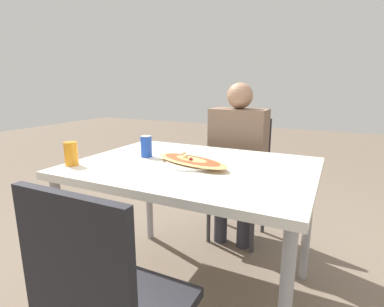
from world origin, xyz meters
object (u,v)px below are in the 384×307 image
at_px(dining_table, 193,177).
at_px(chair_far_seated, 241,171).
at_px(person_seated, 237,152).
at_px(drink_glass, 71,154).
at_px(soda_can, 146,146).
at_px(pizza_main, 191,161).
at_px(chair_near_camera, 108,307).

bearing_deg(dining_table, chair_far_seated, 87.52).
distance_m(person_seated, drink_glass, 1.16).
distance_m(dining_table, soda_can, 0.35).
distance_m(person_seated, soda_can, 0.75).
relative_size(chair_far_seated, pizza_main, 1.88).
bearing_deg(drink_glass, chair_near_camera, -36.81).
height_order(chair_near_camera, person_seated, person_seated).
bearing_deg(chair_far_seated, person_seated, 90.00).
height_order(dining_table, drink_glass, drink_glass).
height_order(person_seated, drink_glass, person_seated).
distance_m(chair_far_seated, chair_near_camera, 1.60).
bearing_deg(soda_can, drink_glass, -126.85).
relative_size(chair_far_seated, drink_glass, 7.49).
xyz_separation_m(chair_near_camera, drink_glass, (-0.67, 0.50, 0.31)).
distance_m(chair_far_seated, soda_can, 0.90).
bearing_deg(drink_glass, soda_can, 53.15).
distance_m(chair_near_camera, drink_glass, 0.89).
xyz_separation_m(person_seated, soda_can, (-0.35, -0.65, 0.13)).
relative_size(person_seated, drink_glass, 9.63).
bearing_deg(person_seated, drink_glass, 58.53).
bearing_deg(chair_far_seated, soda_can, 65.29).
relative_size(chair_far_seated, chair_near_camera, 1.00).
xyz_separation_m(person_seated, pizza_main, (-0.04, -0.70, 0.09)).
height_order(pizza_main, soda_can, soda_can).
height_order(chair_far_seated, chair_near_camera, same).
relative_size(dining_table, soda_can, 10.07).
relative_size(chair_far_seated, soda_can, 7.49).
distance_m(pizza_main, drink_glass, 0.63).
bearing_deg(drink_glass, person_seated, 58.53).
xyz_separation_m(chair_far_seated, chair_near_camera, (0.07, -1.60, 0.00)).
bearing_deg(dining_table, soda_can, 174.29).
xyz_separation_m(chair_far_seated, drink_glass, (-0.60, -1.10, 0.31)).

